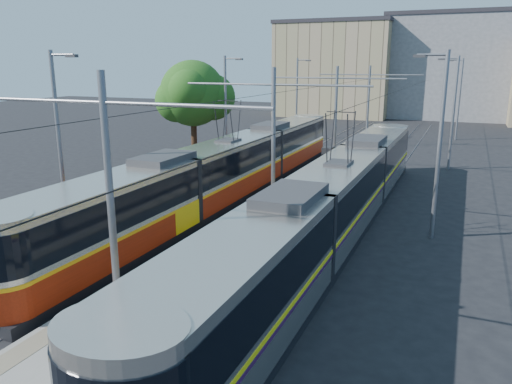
% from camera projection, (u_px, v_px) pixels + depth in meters
% --- Properties ---
extents(ground, '(160.00, 160.00, 0.00)m').
position_uv_depth(ground, '(192.00, 280.00, 17.71)').
color(ground, black).
rests_on(ground, ground).
extents(platform, '(4.00, 50.00, 0.30)m').
position_uv_depth(platform, '(322.00, 178.00, 32.83)').
color(platform, gray).
rests_on(platform, ground).
extents(tactile_strip_left, '(0.70, 50.00, 0.01)m').
position_uv_depth(tactile_strip_left, '(301.00, 174.00, 33.34)').
color(tactile_strip_left, gray).
rests_on(tactile_strip_left, platform).
extents(tactile_strip_right, '(0.70, 50.00, 0.01)m').
position_uv_depth(tactile_strip_right, '(344.00, 178.00, 32.24)').
color(tactile_strip_right, gray).
rests_on(tactile_strip_right, platform).
extents(rails, '(8.71, 70.00, 0.03)m').
position_uv_depth(rails, '(322.00, 180.00, 32.86)').
color(rails, gray).
rests_on(rails, ground).
extents(track_arrow, '(1.20, 5.00, 0.01)m').
position_uv_depth(track_arrow, '(50.00, 297.00, 16.39)').
color(track_arrow, silver).
rests_on(track_arrow, ground).
extents(tram_left, '(2.43, 32.30, 5.50)m').
position_uv_depth(tram_left, '(229.00, 169.00, 27.93)').
color(tram_left, black).
rests_on(tram_left, ground).
extents(tram_right, '(2.43, 31.45, 5.50)m').
position_uv_depth(tram_right, '(337.00, 197.00, 21.61)').
color(tram_right, black).
rests_on(tram_right, ground).
extents(catenary, '(9.20, 70.00, 7.00)m').
position_uv_depth(catenary, '(311.00, 115.00, 29.20)').
color(catenary, slate).
rests_on(catenary, platform).
extents(street_lamps, '(15.18, 38.22, 8.00)m').
position_uv_depth(street_lamps, '(339.00, 111.00, 35.39)').
color(street_lamps, slate).
rests_on(street_lamps, ground).
extents(shelter, '(0.72, 1.07, 2.23)m').
position_uv_depth(shelter, '(328.00, 164.00, 30.60)').
color(shelter, black).
rests_on(shelter, platform).
extents(tree, '(5.33, 4.93, 7.74)m').
position_uv_depth(tree, '(198.00, 95.00, 36.86)').
color(tree, '#382314').
rests_on(tree, ground).
extents(building_left, '(16.32, 12.24, 13.40)m').
position_uv_depth(building_left, '(337.00, 69.00, 73.31)').
color(building_left, '#9A8668').
rests_on(building_left, ground).
extents(building_centre, '(18.36, 14.28, 14.20)m').
position_uv_depth(building_centre, '(455.00, 66.00, 70.73)').
color(building_centre, gray).
rests_on(building_centre, ground).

